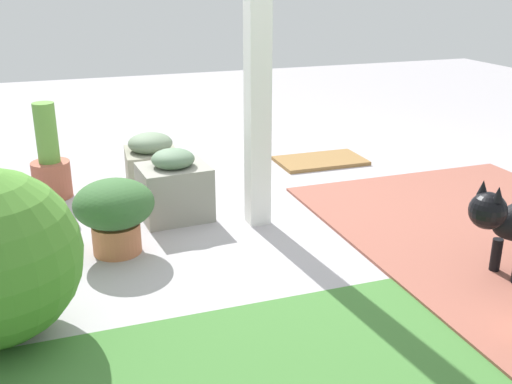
% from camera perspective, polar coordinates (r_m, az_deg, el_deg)
% --- Properties ---
extents(ground_plane, '(12.00, 12.00, 0.00)m').
position_cam_1_polar(ground_plane, '(3.94, 2.90, -2.11)').
color(ground_plane, '#A39EA3').
extents(brick_path, '(1.80, 2.40, 0.02)m').
position_cam_1_polar(brick_path, '(3.88, 22.31, -3.92)').
color(brick_path, '#935244').
rests_on(brick_path, ground).
extents(porch_pillar, '(0.13, 0.13, 2.26)m').
position_cam_1_polar(porch_pillar, '(3.54, 0.16, 14.32)').
color(porch_pillar, white).
rests_on(porch_pillar, ground).
extents(stone_planter_nearest, '(0.39, 0.43, 0.41)m').
position_cam_1_polar(stone_planter_nearest, '(4.43, -9.87, 2.77)').
color(stone_planter_nearest, gray).
rests_on(stone_planter_nearest, ground).
extents(stone_planter_near, '(0.45, 0.38, 0.45)m').
position_cam_1_polar(stone_planter_near, '(3.85, -7.73, 0.44)').
color(stone_planter_near, gray).
rests_on(stone_planter_near, ground).
extents(terracotta_pot_broad, '(0.44, 0.44, 0.42)m').
position_cam_1_polar(terracotta_pot_broad, '(3.41, -13.26, -1.70)').
color(terracotta_pot_broad, '#B96C46').
rests_on(terracotta_pot_broad, ground).
extents(terracotta_pot_tall, '(0.26, 0.26, 0.67)m').
position_cam_1_polar(terracotta_pot_tall, '(4.40, -18.91, 2.48)').
color(terracotta_pot_tall, '#9F533F').
rests_on(terracotta_pot_tall, ground).
extents(doormat, '(0.72, 0.43, 0.03)m').
position_cam_1_polar(doormat, '(5.04, 6.12, 2.96)').
color(doormat, olive).
rests_on(doormat, ground).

